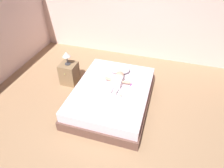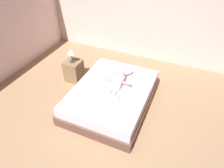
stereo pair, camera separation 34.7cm
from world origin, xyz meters
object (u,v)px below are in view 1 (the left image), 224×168
(pillow, at_px, (119,69))
(baby_bottle, at_px, (120,96))
(toothbrush, at_px, (131,85))
(lamp, at_px, (66,55))
(bed, at_px, (112,96))
(baby, at_px, (118,81))
(nightstand, at_px, (69,73))

(pillow, xyz_separation_m, baby_bottle, (0.24, -0.81, -0.04))
(toothbrush, xyz_separation_m, lamp, (-1.50, 0.20, 0.32))
(bed, height_order, lamp, lamp)
(lamp, bearing_deg, toothbrush, -7.44)
(bed, bearing_deg, lamp, 160.94)
(baby, xyz_separation_m, baby_bottle, (0.16, -0.40, -0.04))
(toothbrush, bearing_deg, bed, -149.32)
(bed, height_order, baby, baby)
(pillow, height_order, baby, baby)
(baby, relative_size, toothbrush, 5.18)
(baby_bottle, bearing_deg, baby, 111.93)
(pillow, bearing_deg, nightstand, -170.66)
(toothbrush, height_order, lamp, lamp)
(nightstand, bearing_deg, baby_bottle, -24.41)
(lamp, height_order, baby_bottle, lamp)
(lamp, bearing_deg, baby, -10.35)
(pillow, bearing_deg, baby_bottle, -73.57)
(baby, height_order, nightstand, baby)
(baby, relative_size, nightstand, 1.25)
(pillow, height_order, baby_bottle, pillow)
(baby, relative_size, baby_bottle, 5.67)
(toothbrush, height_order, baby_bottle, baby_bottle)
(baby, bearing_deg, nightstand, 169.66)
(baby, bearing_deg, bed, -110.10)
(pillow, bearing_deg, lamp, -170.66)
(baby_bottle, bearing_deg, lamp, 155.59)
(pillow, distance_m, baby, 0.42)
(baby, height_order, baby_bottle, baby)
(nightstand, xyz_separation_m, lamp, (-0.00, 0.00, 0.49))
(bed, bearing_deg, baby_bottle, -45.12)
(pillow, height_order, nightstand, pillow)
(pillow, bearing_deg, bed, -88.73)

